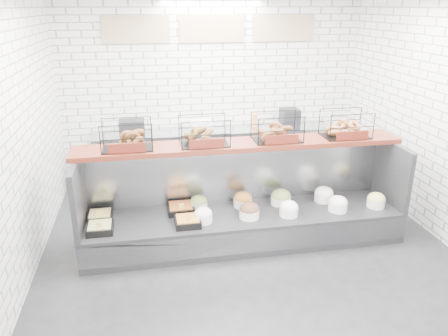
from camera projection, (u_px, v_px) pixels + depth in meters
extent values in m
plane|color=black|center=(249.00, 252.00, 5.38)|extent=(5.50, 5.50, 0.00)
cube|color=white|center=(212.00, 91.00, 7.39)|extent=(5.00, 0.02, 3.00)
cube|color=white|center=(12.00, 148.00, 4.42)|extent=(0.02, 5.50, 3.00)
cube|color=#D0B390|center=(136.00, 30.00, 6.80)|extent=(1.05, 0.03, 0.42)
cube|color=#D0B390|center=(212.00, 29.00, 7.01)|extent=(1.05, 0.03, 0.42)
cube|color=#D0B390|center=(283.00, 28.00, 7.22)|extent=(1.05, 0.03, 0.42)
cube|color=black|center=(244.00, 226.00, 5.59)|extent=(4.00, 0.90, 0.40)
cube|color=#93969B|center=(252.00, 242.00, 5.18)|extent=(4.00, 0.03, 0.28)
cube|color=#93969B|center=(237.00, 171.00, 5.76)|extent=(4.00, 0.08, 0.80)
cube|color=black|center=(78.00, 195.00, 5.04)|extent=(0.06, 0.90, 0.80)
cube|color=black|center=(391.00, 173.00, 5.72)|extent=(0.06, 0.90, 0.80)
cube|color=black|center=(100.00, 228.00, 5.04)|extent=(0.30, 0.30, 0.08)
cube|color=tan|center=(100.00, 226.00, 5.03)|extent=(0.26, 0.26, 0.04)
cube|color=#EECA52|center=(99.00, 226.00, 4.91)|extent=(0.06, 0.01, 0.08)
cube|color=black|center=(100.00, 217.00, 5.32)|extent=(0.29, 0.29, 0.08)
cube|color=#CDBA68|center=(100.00, 214.00, 5.31)|extent=(0.25, 0.25, 0.04)
cube|color=#EECA52|center=(99.00, 214.00, 5.19)|extent=(0.06, 0.01, 0.08)
cube|color=black|center=(188.00, 222.00, 5.19)|extent=(0.30, 0.30, 0.08)
cube|color=orange|center=(188.00, 219.00, 5.18)|extent=(0.26, 0.26, 0.04)
cube|color=#EECA52|center=(188.00, 219.00, 5.06)|extent=(0.06, 0.01, 0.08)
cube|color=black|center=(181.00, 209.00, 5.52)|extent=(0.33, 0.33, 0.08)
cube|color=orange|center=(181.00, 206.00, 5.51)|extent=(0.28, 0.28, 0.04)
cube|color=#EECA52|center=(181.00, 206.00, 5.39)|extent=(0.06, 0.01, 0.08)
cylinder|color=white|center=(203.00, 218.00, 5.26)|extent=(0.22, 0.22, 0.11)
ellipsoid|color=white|center=(203.00, 213.00, 5.23)|extent=(0.21, 0.21, 0.15)
cylinder|color=white|center=(199.00, 205.00, 5.58)|extent=(0.22, 0.22, 0.11)
ellipsoid|color=olive|center=(199.00, 201.00, 5.56)|extent=(0.22, 0.22, 0.15)
cylinder|color=white|center=(249.00, 213.00, 5.37)|extent=(0.25, 0.25, 0.11)
ellipsoid|color=brown|center=(249.00, 209.00, 5.34)|extent=(0.24, 0.24, 0.17)
cylinder|color=white|center=(243.00, 202.00, 5.67)|extent=(0.24, 0.24, 0.11)
ellipsoid|color=orange|center=(243.00, 198.00, 5.65)|extent=(0.24, 0.24, 0.17)
cylinder|color=white|center=(289.00, 211.00, 5.42)|extent=(0.23, 0.23, 0.11)
ellipsoid|color=white|center=(289.00, 207.00, 5.40)|extent=(0.23, 0.23, 0.16)
cylinder|color=white|center=(281.00, 200.00, 5.74)|extent=(0.26, 0.26, 0.11)
ellipsoid|color=#85964C|center=(281.00, 196.00, 5.71)|extent=(0.26, 0.26, 0.18)
cylinder|color=white|center=(338.00, 207.00, 5.55)|extent=(0.24, 0.24, 0.11)
ellipsoid|color=white|center=(338.00, 202.00, 5.53)|extent=(0.24, 0.24, 0.17)
cylinder|color=white|center=(324.00, 197.00, 5.83)|extent=(0.25, 0.25, 0.11)
ellipsoid|color=white|center=(324.00, 193.00, 5.81)|extent=(0.25, 0.25, 0.17)
cylinder|color=white|center=(376.00, 203.00, 5.66)|extent=(0.23, 0.23, 0.11)
ellipsoid|color=#E5E375|center=(376.00, 199.00, 5.63)|extent=(0.23, 0.23, 0.16)
cube|color=#4A180F|center=(241.00, 145.00, 5.43)|extent=(4.10, 0.50, 0.06)
cube|color=black|center=(127.00, 135.00, 5.12)|extent=(0.60, 0.38, 0.34)
cube|color=#54180F|center=(127.00, 148.00, 4.97)|extent=(0.42, 0.02, 0.11)
cube|color=black|center=(204.00, 131.00, 5.28)|extent=(0.60, 0.38, 0.34)
cube|color=#54180F|center=(207.00, 144.00, 5.13)|extent=(0.42, 0.02, 0.11)
cube|color=black|center=(277.00, 127.00, 5.44)|extent=(0.60, 0.38, 0.34)
cube|color=#54180F|center=(282.00, 140.00, 5.29)|extent=(0.42, 0.02, 0.11)
cube|color=black|center=(346.00, 124.00, 5.60)|extent=(0.60, 0.38, 0.34)
cube|color=#54180F|center=(352.00, 136.00, 5.45)|extent=(0.42, 0.02, 0.11)
cube|color=#93969B|center=(216.00, 155.00, 7.46)|extent=(4.00, 0.60, 0.90)
cube|color=black|center=(132.00, 128.00, 6.98)|extent=(0.40, 0.30, 0.24)
cube|color=silver|center=(201.00, 126.00, 7.20)|extent=(0.35, 0.28, 0.18)
cylinder|color=orange|center=(255.00, 121.00, 7.44)|extent=(0.09, 0.09, 0.22)
cube|color=black|center=(290.00, 118.00, 7.47)|extent=(0.30, 0.30, 0.30)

